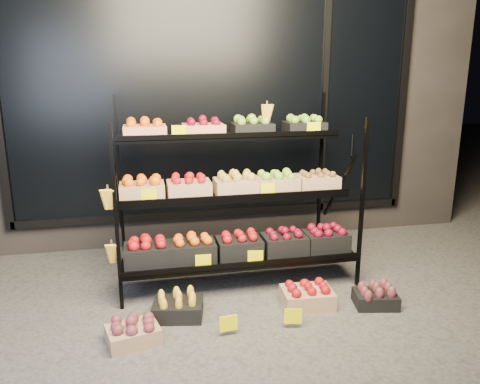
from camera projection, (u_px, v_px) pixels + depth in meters
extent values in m
plane|color=#514F4C|center=(251.00, 306.00, 3.82)|extent=(24.00, 24.00, 0.00)
cube|color=#2D2826|center=(203.00, 81.00, 5.85)|extent=(6.00, 2.00, 3.50)
cube|color=black|center=(217.00, 102.00, 4.93)|extent=(4.20, 0.04, 2.40)
cube|color=black|center=(218.00, 212.00, 5.21)|extent=(4.30, 0.06, 0.08)
cube|color=black|center=(402.00, 100.00, 5.35)|extent=(0.08, 0.06, 2.50)
cube|color=black|center=(324.00, 101.00, 5.16)|extent=(0.06, 0.06, 2.50)
cylinder|color=black|center=(352.00, 145.00, 5.33)|extent=(0.02, 0.02, 0.25)
cube|color=black|center=(116.00, 220.00, 3.60)|extent=(0.03, 0.03, 1.50)
cube|color=black|center=(362.00, 205.00, 4.01)|extent=(0.03, 0.03, 1.50)
cube|color=black|center=(120.00, 182.00, 4.50)|extent=(0.03, 0.03, 1.66)
cube|color=black|center=(320.00, 173.00, 4.91)|extent=(0.03, 0.03, 1.66)
cube|color=black|center=(241.00, 260.00, 4.09)|extent=(2.05, 0.42, 0.03)
cube|color=black|center=(247.00, 265.00, 3.89)|extent=(2.05, 0.02, 0.05)
cube|color=black|center=(234.00, 196.00, 4.25)|extent=(2.05, 0.40, 0.03)
cube|color=black|center=(239.00, 197.00, 4.06)|extent=(2.05, 0.02, 0.05)
cube|color=black|center=(228.00, 137.00, 4.41)|extent=(2.05, 0.40, 0.03)
cube|color=black|center=(232.00, 136.00, 4.22)|extent=(2.05, 0.02, 0.05)
cube|color=tan|center=(145.00, 131.00, 4.23)|extent=(0.38, 0.28, 0.11)
ellipsoid|color=orange|center=(144.00, 122.00, 4.21)|extent=(0.32, 0.24, 0.07)
cube|color=tan|center=(203.00, 130.00, 4.34)|extent=(0.38, 0.28, 0.11)
ellipsoid|color=maroon|center=(203.00, 121.00, 4.32)|extent=(0.32, 0.24, 0.07)
cube|color=black|center=(252.00, 129.00, 4.44)|extent=(0.38, 0.28, 0.11)
ellipsoid|color=#82BC2F|center=(252.00, 120.00, 4.42)|extent=(0.32, 0.24, 0.07)
cube|color=black|center=(304.00, 127.00, 4.54)|extent=(0.38, 0.28, 0.11)
ellipsoid|color=#82BC2F|center=(305.00, 119.00, 4.52)|extent=(0.32, 0.24, 0.07)
cube|color=tan|center=(142.00, 192.00, 4.06)|extent=(0.38, 0.28, 0.14)
ellipsoid|color=orange|center=(142.00, 180.00, 4.04)|extent=(0.32, 0.24, 0.07)
cube|color=tan|center=(189.00, 189.00, 4.14)|extent=(0.38, 0.28, 0.14)
ellipsoid|color=#AD0C19|center=(189.00, 178.00, 4.12)|extent=(0.32, 0.24, 0.07)
cube|color=tan|center=(236.00, 187.00, 4.23)|extent=(0.38, 0.28, 0.14)
ellipsoid|color=gold|center=(236.00, 176.00, 4.20)|extent=(0.32, 0.24, 0.07)
cube|color=tan|center=(277.00, 185.00, 4.31)|extent=(0.38, 0.28, 0.14)
ellipsoid|color=#82BC2F|center=(277.00, 174.00, 4.28)|extent=(0.32, 0.24, 0.07)
cube|color=tan|center=(317.00, 183.00, 4.39)|extent=(0.38, 0.28, 0.14)
ellipsoid|color=brown|center=(317.00, 172.00, 4.36)|extent=(0.32, 0.24, 0.07)
cube|color=black|center=(148.00, 256.00, 3.90)|extent=(0.38, 0.28, 0.18)
ellipsoid|color=#AD0C19|center=(147.00, 242.00, 3.87)|extent=(0.32, 0.24, 0.07)
cube|color=black|center=(193.00, 252.00, 3.97)|extent=(0.38, 0.28, 0.18)
ellipsoid|color=orange|center=(192.00, 239.00, 3.95)|extent=(0.32, 0.24, 0.07)
cube|color=black|center=(239.00, 249.00, 4.06)|extent=(0.38, 0.28, 0.18)
ellipsoid|color=#AD0C19|center=(239.00, 236.00, 4.03)|extent=(0.32, 0.24, 0.07)
cube|color=black|center=(284.00, 245.00, 4.14)|extent=(0.38, 0.28, 0.18)
ellipsoid|color=maroon|center=(284.00, 232.00, 4.11)|extent=(0.32, 0.24, 0.07)
cube|color=black|center=(325.00, 242.00, 4.22)|extent=(0.38, 0.28, 0.18)
ellipsoid|color=maroon|center=(326.00, 229.00, 4.19)|extent=(0.32, 0.24, 0.07)
ellipsoid|color=yellow|center=(107.00, 188.00, 3.54)|extent=(0.14, 0.08, 0.22)
ellipsoid|color=yellow|center=(111.00, 243.00, 3.65)|extent=(0.14, 0.08, 0.22)
ellipsoid|color=yellow|center=(267.00, 103.00, 4.31)|extent=(0.14, 0.08, 0.22)
cube|color=#FFF100|center=(149.00, 197.00, 3.93)|extent=(0.13, 0.01, 0.12)
cube|color=#FFF100|center=(268.00, 190.00, 4.14)|extent=(0.13, 0.01, 0.12)
cube|color=#FFF100|center=(314.00, 129.00, 4.41)|extent=(0.13, 0.01, 0.12)
cube|color=#FFF100|center=(179.00, 132.00, 4.15)|extent=(0.13, 0.01, 0.12)
cube|color=#FFF100|center=(203.00, 262.00, 3.85)|extent=(0.13, 0.01, 0.12)
cube|color=#FFF100|center=(255.00, 257.00, 3.94)|extent=(0.13, 0.01, 0.12)
cube|color=#FFF100|center=(229.00, 328.00, 3.37)|extent=(0.13, 0.01, 0.12)
cube|color=#FFF100|center=(293.00, 321.00, 3.47)|extent=(0.13, 0.01, 0.12)
cube|color=tan|center=(133.00, 335.00, 3.29)|extent=(0.41, 0.34, 0.12)
ellipsoid|color=brown|center=(132.00, 323.00, 3.27)|extent=(0.34, 0.28, 0.07)
cube|color=black|center=(178.00, 309.00, 3.64)|extent=(0.43, 0.35, 0.13)
ellipsoid|color=yellow|center=(178.00, 298.00, 3.61)|extent=(0.36, 0.29, 0.07)
cube|color=tan|center=(307.00, 298.00, 3.82)|extent=(0.42, 0.33, 0.14)
ellipsoid|color=#AD0C19|center=(308.00, 287.00, 3.79)|extent=(0.36, 0.27, 0.07)
cube|color=black|center=(375.00, 299.00, 3.82)|extent=(0.38, 0.31, 0.12)
ellipsoid|color=brown|center=(376.00, 289.00, 3.79)|extent=(0.32, 0.26, 0.07)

